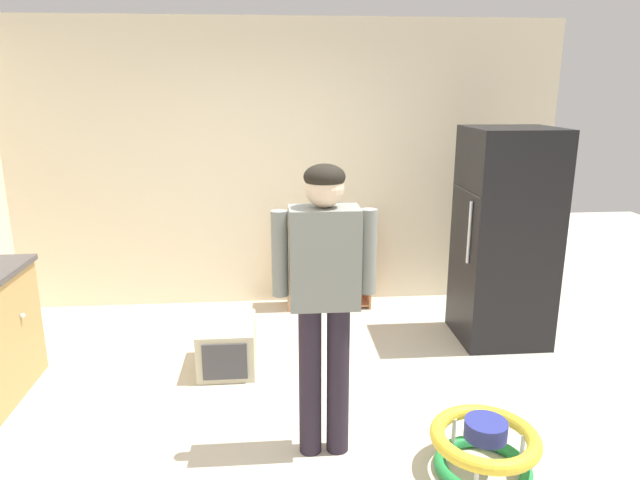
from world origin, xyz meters
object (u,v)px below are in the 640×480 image
(refrigerator, at_px, (505,237))
(bookshelf, at_px, (323,268))
(baby_walker, at_px, (484,447))
(pet_carrier, at_px, (227,345))
(standing_person, at_px, (324,286))

(refrigerator, bearing_deg, bookshelf, 148.44)
(bookshelf, relative_size, baby_walker, 1.41)
(refrigerator, bearing_deg, baby_walker, -113.73)
(pet_carrier, bearing_deg, refrigerator, 9.05)
(baby_walker, bearing_deg, bookshelf, 104.33)
(refrigerator, xyz_separation_m, standing_person, (-1.63, -1.45, 0.14))
(refrigerator, distance_m, bookshelf, 1.75)
(baby_walker, bearing_deg, pet_carrier, 137.75)
(standing_person, height_order, pet_carrier, standing_person)
(bookshelf, relative_size, standing_person, 0.50)
(pet_carrier, bearing_deg, bookshelf, 55.77)
(pet_carrier, bearing_deg, standing_person, -59.64)
(standing_person, bearing_deg, pet_carrier, 120.36)
(baby_walker, distance_m, pet_carrier, 2.04)
(refrigerator, relative_size, standing_person, 1.05)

